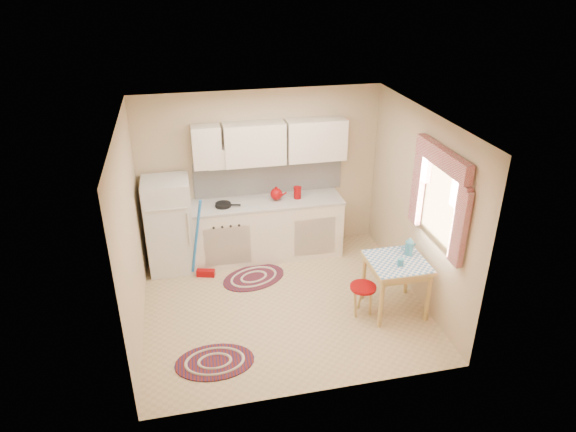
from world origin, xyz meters
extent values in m
plane|color=tan|center=(0.00, 0.00, 0.00)|extent=(3.60, 3.60, 0.00)
cube|color=silver|center=(0.00, 0.00, 2.50)|extent=(3.60, 3.20, 0.04)
cube|color=tan|center=(0.00, 1.60, 1.25)|extent=(3.60, 0.04, 2.50)
cube|color=tan|center=(0.00, -1.60, 1.25)|extent=(3.60, 0.04, 2.50)
cube|color=tan|center=(-1.80, 0.00, 1.25)|extent=(0.04, 3.20, 2.50)
cube|color=tan|center=(1.80, 0.00, 1.25)|extent=(0.04, 3.20, 2.50)
cube|color=silver|center=(0.12, 1.59, 1.20)|extent=(2.25, 0.03, 0.55)
cube|color=white|center=(0.12, 1.44, 1.77)|extent=(2.25, 0.33, 0.60)
cube|color=white|center=(1.78, -0.55, 1.55)|extent=(0.04, 0.85, 0.95)
cube|color=silver|center=(-1.40, 1.25, 0.70)|extent=(0.65, 0.60, 1.40)
cube|color=white|center=(0.02, 1.30, 0.44)|extent=(2.25, 0.60, 0.88)
cube|color=#B5B2AC|center=(0.02, 1.30, 0.90)|extent=(2.27, 0.62, 0.04)
cylinder|color=black|center=(-0.62, 1.25, 0.94)|extent=(0.28, 0.28, 0.05)
cylinder|color=#920508|center=(0.50, 1.30, 1.00)|extent=(0.14, 0.14, 0.16)
cube|color=#D7B76B|center=(1.38, -0.41, 0.36)|extent=(0.72, 0.72, 0.72)
cylinder|color=#920508|center=(0.95, -0.42, 0.21)|extent=(0.40, 0.40, 0.42)
cylinder|color=teal|center=(1.37, -0.51, 0.77)|extent=(0.10, 0.10, 0.10)
camera|label=1|loc=(-1.14, -5.48, 4.08)|focal=32.00mm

